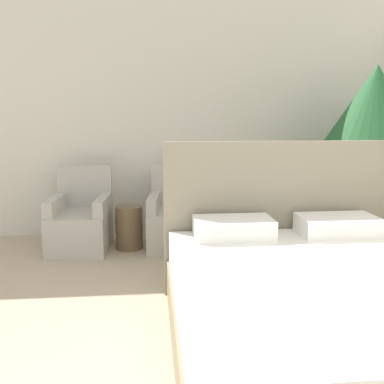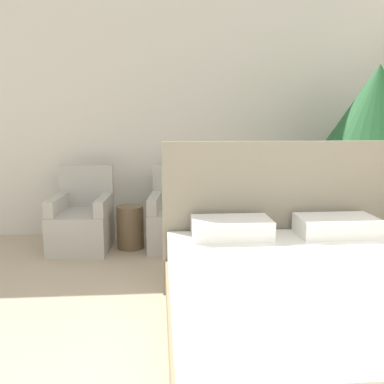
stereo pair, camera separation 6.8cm
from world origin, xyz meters
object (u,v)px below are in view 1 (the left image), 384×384
at_px(armchair_near_window_right, 177,223).
at_px(side_table, 129,227).
at_px(bed, 320,306).
at_px(armchair_near_window_left, 81,225).
at_px(potted_palm, 374,123).

relative_size(armchair_near_window_right, side_table, 1.89).
xyz_separation_m(bed, armchair_near_window_left, (-1.75, 2.19, -0.03)).
relative_size(bed, armchair_near_window_left, 2.35).
bearing_deg(armchair_near_window_right, potted_palm, -2.84).
distance_m(armchair_near_window_right, side_table, 0.51).
distance_m(bed, armchair_near_window_left, 2.80).
bearing_deg(side_table, armchair_near_window_left, 179.17).
bearing_deg(side_table, potted_palm, -6.74).
distance_m(bed, side_table, 2.51).
height_order(armchair_near_window_right, side_table, armchair_near_window_right).
relative_size(bed, armchair_near_window_right, 2.35).
relative_size(armchair_near_window_right, potted_palm, 0.45).
bearing_deg(bed, side_table, 119.59).
bearing_deg(bed, armchair_near_window_left, 128.62).
bearing_deg(armchair_near_window_right, side_table, -173.36).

